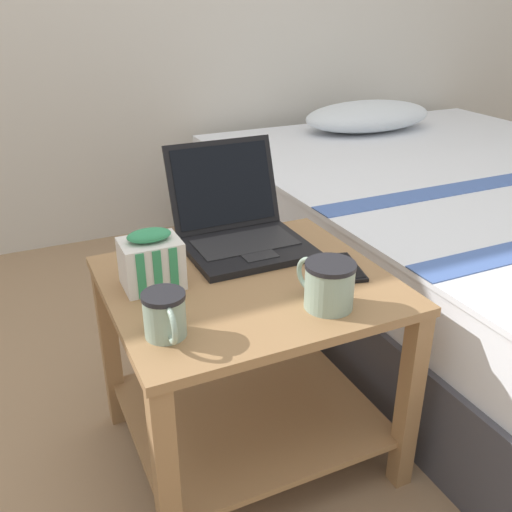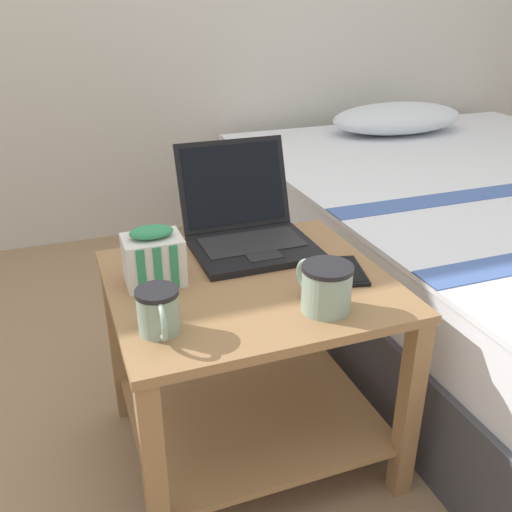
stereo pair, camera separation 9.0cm
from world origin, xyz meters
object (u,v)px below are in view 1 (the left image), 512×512
(laptop, at_px, (240,227))
(snack_bag, at_px, (151,261))
(mug_front_left, at_px, (165,313))
(bed, at_px, (474,228))
(mug_front_right, at_px, (328,282))
(cell_phone, at_px, (343,268))

(laptop, xyz_separation_m, snack_bag, (-0.27, -0.13, 0.01))
(mug_front_left, bearing_deg, bed, 23.42)
(snack_bag, bearing_deg, laptop, 25.31)
(bed, relative_size, mug_front_left, 16.95)
(bed, xyz_separation_m, mug_front_left, (-1.44, -0.62, 0.31))
(bed, bearing_deg, snack_bag, -163.72)
(mug_front_right, bearing_deg, laptop, 96.03)
(laptop, relative_size, mug_front_right, 2.21)
(mug_front_right, bearing_deg, mug_front_left, 174.48)
(bed, distance_m, mug_front_right, 1.32)
(laptop, bearing_deg, snack_bag, -154.69)
(mug_front_right, distance_m, snack_bag, 0.40)
(bed, height_order, mug_front_left, bed)
(laptop, height_order, cell_phone, laptop)
(bed, xyz_separation_m, laptop, (-1.14, -0.28, 0.30))
(snack_bag, distance_m, cell_phone, 0.45)
(mug_front_right, relative_size, snack_bag, 1.09)
(mug_front_left, height_order, mug_front_right, mug_front_right)
(laptop, distance_m, mug_front_right, 0.38)
(bed, height_order, snack_bag, snack_bag)
(bed, bearing_deg, mug_front_left, -156.58)
(laptop, bearing_deg, mug_front_right, -83.97)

